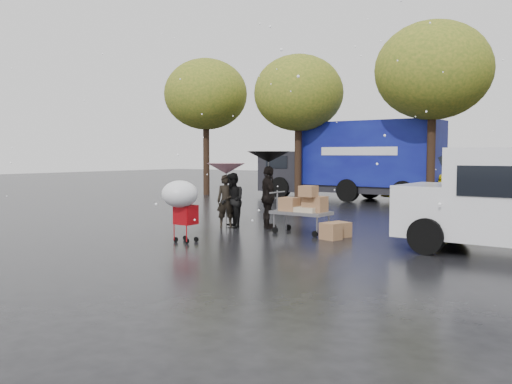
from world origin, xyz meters
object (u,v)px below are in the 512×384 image
Objects in this scene: vendor_cart at (304,206)px; shopping_cart at (181,198)px; person_pink at (226,201)px; person_black at (268,197)px; yellow_taxi at (433,186)px; blue_truck at (353,161)px.

vendor_cart is 3.33m from shopping_cart.
person_pink reaches higher than vendor_cart.
vendor_cart is at bearing -152.81° from person_black.
yellow_taxi is at bearing 84.85° from shopping_cart.
yellow_taxi is (1.27, 14.04, -0.33)m from shopping_cart.
yellow_taxi is at bearing 12.15° from blue_truck.
shopping_cart is (-0.23, -3.23, 0.19)m from person_black.
person_black reaches higher than yellow_taxi.
person_pink is 2.94m from shopping_cart.
person_pink is at bearing 62.39° from person_black.
person_black is at bearing 166.75° from vendor_cart.
person_pink is 0.85× the size of person_black.
shopping_cart is 14.10m from yellow_taxi.
vendor_cart is at bearing -179.88° from yellow_taxi.
yellow_taxi is (3.40, 0.73, -1.03)m from blue_truck.
yellow_taxi is at bearing 34.40° from person_pink.
vendor_cart is 11.13m from yellow_taxi.
person_black is (1.14, 0.46, 0.13)m from person_pink.
shopping_cart is 13.50m from blue_truck.
blue_truck is at bearing 51.95° from person_pink.
blue_truck reaches higher than person_black.
shopping_cart is (-1.56, -2.92, 0.34)m from vendor_cart.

